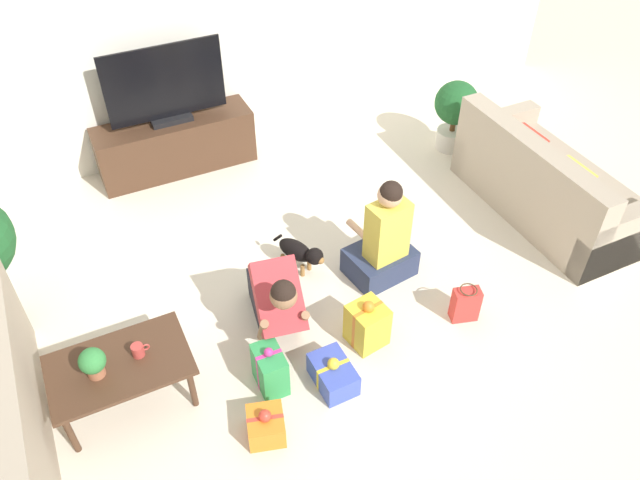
{
  "coord_description": "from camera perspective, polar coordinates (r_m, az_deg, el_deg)",
  "views": [
    {
      "loc": [
        -1.4,
        -2.97,
        3.7
      ],
      "look_at": [
        0.16,
        0.28,
        0.45
      ],
      "focal_mm": 35.0,
      "sensor_mm": 36.0,
      "label": 1
    }
  ],
  "objects": [
    {
      "name": "gift_bag_a",
      "position": [
        4.91,
        13.15,
        -5.73
      ],
      "size": [
        0.23,
        0.17,
        0.32
      ],
      "rotation": [
        0.0,
        0.0,
        -0.28
      ],
      "color": "red",
      "rests_on": "ground_plane"
    },
    {
      "name": "wall_back",
      "position": [
        6.25,
        -11.39,
        18.67
      ],
      "size": [
        8.4,
        0.06,
        2.6
      ],
      "color": "white",
      "rests_on": "ground_plane"
    },
    {
      "name": "coffee_table",
      "position": [
        4.34,
        -17.82,
        -11.1
      ],
      "size": [
        0.91,
        0.57,
        0.41
      ],
      "color": "#472D1E",
      "rests_on": "ground_plane"
    },
    {
      "name": "dog",
      "position": [
        5.12,
        -1.8,
        -1.12
      ],
      "size": [
        0.3,
        0.48,
        0.31
      ],
      "rotation": [
        0.0,
        0.0,
        0.48
      ],
      "color": "black",
      "rests_on": "ground_plane"
    },
    {
      "name": "sofa_right",
      "position": [
        6.02,
        20.03,
        4.69
      ],
      "size": [
        0.87,
        1.82,
        0.82
      ],
      "rotation": [
        0.0,
        0.0,
        1.57
      ],
      "color": "tan",
      "rests_on": "ground_plane"
    },
    {
      "name": "potted_plant_corner_right",
      "position": [
        6.61,
        12.28,
        11.57
      ],
      "size": [
        0.44,
        0.44,
        0.75
      ],
      "color": "beige",
      "rests_on": "ground_plane"
    },
    {
      "name": "person_sitting",
      "position": [
        5.0,
        5.81,
        -0.25
      ],
      "size": [
        0.57,
        0.53,
        0.97
      ],
      "rotation": [
        0.0,
        0.0,
        3.28
      ],
      "color": "#283351",
      "rests_on": "ground_plane"
    },
    {
      "name": "gift_box_a",
      "position": [
        4.62,
        4.33,
        -7.7
      ],
      "size": [
        0.29,
        0.29,
        0.42
      ],
      "rotation": [
        0.0,
        0.0,
        0.16
      ],
      "color": "yellow",
      "rests_on": "ground_plane"
    },
    {
      "name": "tv_console",
      "position": [
        6.4,
        -13.03,
        8.49
      ],
      "size": [
        1.53,
        0.43,
        0.55
      ],
      "color": "#472D1E",
      "rests_on": "ground_plane"
    },
    {
      "name": "person_kneeling",
      "position": [
        4.57,
        -4.06,
        -5.29
      ],
      "size": [
        0.45,
        0.84,
        0.8
      ],
      "rotation": [
        0.0,
        0.0,
        -0.17
      ],
      "color": "#23232D",
      "rests_on": "ground_plane"
    },
    {
      "name": "mug",
      "position": [
        4.28,
        -16.28,
        -9.65
      ],
      "size": [
        0.12,
        0.08,
        0.09
      ],
      "color": "#B23D38",
      "rests_on": "coffee_table"
    },
    {
      "name": "ground_plane",
      "position": [
        4.94,
        -0.31,
        -6.38
      ],
      "size": [
        16.0,
        16.0,
        0.0
      ],
      "primitive_type": "plane",
      "color": "beige"
    },
    {
      "name": "gift_box_b",
      "position": [
        4.38,
        -4.59,
        -11.72
      ],
      "size": [
        0.19,
        0.28,
        0.4
      ],
      "rotation": [
        0.0,
        0.0,
        -0.02
      ],
      "color": "#2D934C",
      "rests_on": "ground_plane"
    },
    {
      "name": "gift_box_d",
      "position": [
        4.23,
        -4.97,
        -16.53
      ],
      "size": [
        0.3,
        0.31,
        0.25
      ],
      "rotation": [
        0.0,
        0.0,
        -0.28
      ],
      "color": "orange",
      "rests_on": "ground_plane"
    },
    {
      "name": "tv",
      "position": [
        6.09,
        -13.93,
        13.3
      ],
      "size": [
        1.11,
        0.2,
        0.76
      ],
      "color": "black",
      "rests_on": "tv_console"
    },
    {
      "name": "gift_box_c",
      "position": [
        4.44,
        1.21,
        -12.14
      ],
      "size": [
        0.25,
        0.36,
        0.26
      ],
      "rotation": [
        0.0,
        0.0,
        0.02
      ],
      "color": "#3D51BC",
      "rests_on": "ground_plane"
    },
    {
      "name": "tabletop_plant",
      "position": [
        4.2,
        -20.07,
        -10.47
      ],
      "size": [
        0.17,
        0.17,
        0.22
      ],
      "color": "#A36042",
      "rests_on": "coffee_table"
    }
  ]
}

